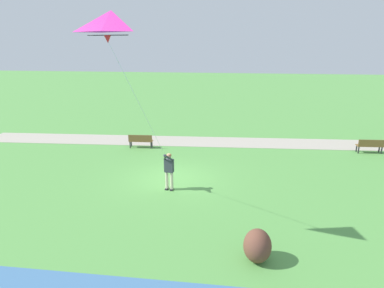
{
  "coord_description": "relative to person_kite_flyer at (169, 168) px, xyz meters",
  "views": [
    {
      "loc": [
        15.08,
        2.9,
        6.43
      ],
      "look_at": [
        0.64,
        1.05,
        2.01
      ],
      "focal_mm": 31.44,
      "sensor_mm": 36.0,
      "label": 1
    }
  ],
  "objects": [
    {
      "name": "person_kite_flyer",
      "position": [
        0.0,
        0.0,
        0.0
      ],
      "size": [
        0.63,
        0.51,
        1.83
      ],
      "color": "#232328",
      "rests_on": "ground"
    },
    {
      "name": "park_bench_near_walkway",
      "position": [
        -5.99,
        -3.0,
        -0.54
      ],
      "size": [
        0.52,
        1.52,
        0.88
      ],
      "color": "brown",
      "rests_on": "ground"
    },
    {
      "name": "walkway_path",
      "position": [
        -7.92,
        1.91,
        -1.04
      ],
      "size": [
        4.06,
        32.08,
        0.02
      ],
      "primitive_type": "cube",
      "rotation": [
        0.0,
        0.0,
        0.05
      ],
      "color": "#ADA393",
      "rests_on": "ground"
    },
    {
      "name": "lakeside_shrub",
      "position": [
        4.76,
        3.65,
        -0.52
      ],
      "size": [
        0.94,
        0.85,
        1.05
      ],
      "primitive_type": "ellipsoid",
      "color": "brown",
      "rests_on": "ground"
    },
    {
      "name": "flying_kite",
      "position": [
        3.86,
        -0.81,
        5.77
      ],
      "size": [
        3.95,
        1.54,
        5.49
      ],
      "color": "#E02D9E"
    },
    {
      "name": "ground_plane",
      "position": [
        -1.3,
        -0.09,
        -1.05
      ],
      "size": [
        120.0,
        120.0,
        0.0
      ],
      "primitive_type": "plane",
      "color": "#569947"
    },
    {
      "name": "park_bench_far_walkway",
      "position": [
        -6.72,
        10.98,
        -0.54
      ],
      "size": [
        0.52,
        1.52,
        0.88
      ],
      "color": "brown",
      "rests_on": "ground"
    }
  ]
}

